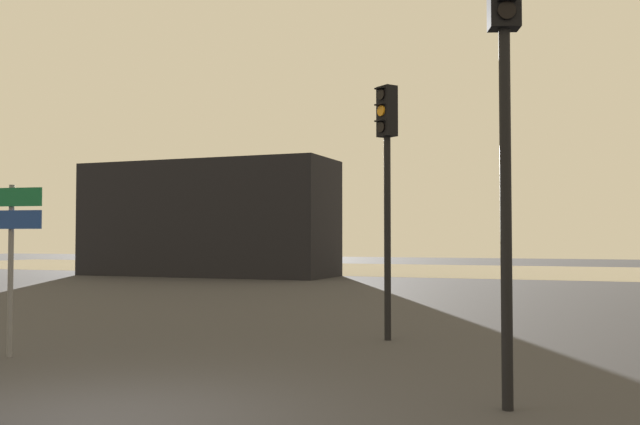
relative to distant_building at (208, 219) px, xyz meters
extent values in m
cube|color=#9E937F|center=(12.76, 10.00, -2.71)|extent=(80.00, 16.00, 0.01)
cube|color=black|center=(0.00, 0.00, 0.00)|extent=(12.31, 4.00, 5.43)
cylinder|color=black|center=(13.93, -17.76, -0.92)|extent=(0.12, 0.12, 3.59)
cube|color=black|center=(13.93, -17.76, 1.33)|extent=(0.40, 0.38, 0.90)
cylinder|color=black|center=(13.85, -17.87, 1.62)|extent=(0.17, 0.14, 0.19)
cube|color=black|center=(13.84, -17.89, 1.73)|extent=(0.22, 0.21, 0.02)
cylinder|color=orange|center=(13.85, -17.87, 1.33)|extent=(0.17, 0.14, 0.19)
cube|color=black|center=(13.84, -17.89, 1.44)|extent=(0.22, 0.21, 0.02)
cylinder|color=black|center=(13.85, -17.87, 1.04)|extent=(0.17, 0.14, 0.19)
cube|color=black|center=(13.84, -17.89, 1.15)|extent=(0.22, 0.21, 0.02)
cylinder|color=black|center=(16.48, -22.24, -0.71)|extent=(0.12, 0.12, 4.01)
cylinder|color=black|center=(16.52, -22.37, 1.45)|extent=(0.19, 0.09, 0.19)
cylinder|color=slate|center=(9.10, -21.55, -1.41)|extent=(0.08, 0.08, 2.60)
cube|color=#116038|center=(9.11, -21.61, -0.30)|extent=(1.09, 0.18, 0.28)
cube|color=navy|center=(9.11, -21.61, -0.64)|extent=(1.09, 0.18, 0.28)
camera|label=1|loc=(17.35, -29.92, -0.93)|focal=40.00mm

